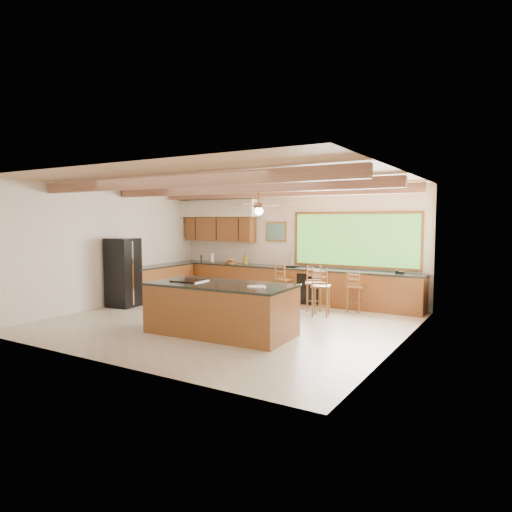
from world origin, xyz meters
The scene contains 9 objects.
ground centered at (0.00, 0.00, 0.00)m, with size 7.20×7.20×0.00m, color beige.
room_shell centered at (-0.17, 0.65, 2.21)m, with size 7.27×6.54×3.02m.
counter_run centered at (-0.82, 2.52, 0.46)m, with size 7.12×3.10×1.27m.
island centered at (0.47, -0.89, 0.49)m, with size 2.84×1.43×0.99m.
refrigerator centered at (-3.22, 0.12, 0.86)m, with size 0.73×0.72×1.72m.
bar_stool_a centered at (0.10, 2.39, 0.63)m, with size 0.45×0.45×1.07m.
bar_stool_b centered at (1.09, 2.05, 0.65)m, with size 0.52×0.52×1.10m.
bar_stool_c centered at (1.48, 1.54, 0.67)m, with size 0.49×0.49×1.13m.
bar_stool_d centered at (1.99, 2.40, 0.59)m, with size 0.37×0.37×0.99m.
Camera 1 is at (5.46, -7.89, 2.18)m, focal length 32.00 mm.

